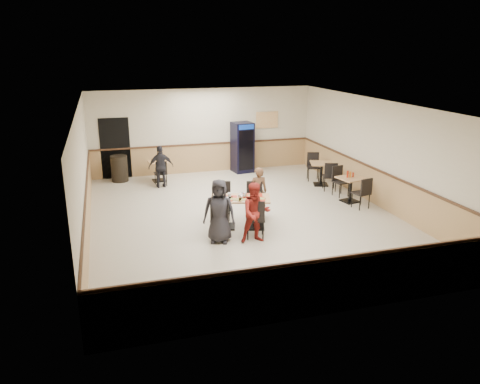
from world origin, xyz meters
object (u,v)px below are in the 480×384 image
object	(u,v)px
diner_man_opposite	(258,192)
trash_bin	(119,169)
diner_woman_right	(256,213)
lone_diner	(161,167)
side_table_near	(351,186)
main_table	(240,208)
diner_woman_left	(219,211)
back_table	(158,168)
pepsi_cooler	(242,147)
side_table_far	(321,170)

from	to	relation	value
diner_man_opposite	trash_bin	bearing A→B (deg)	-45.78
diner_woman_right	lone_diner	world-z (taller)	diner_woman_right
side_table_near	main_table	bearing A→B (deg)	-164.02
diner_woman_left	back_table	world-z (taller)	diner_woman_left
main_table	diner_woman_left	bearing A→B (deg)	-117.90
side_table_near	back_table	world-z (taller)	side_table_near
side_table_near	back_table	size ratio (longest dim) A/B	1.17
diner_man_opposite	trash_bin	distance (m)	5.70
lone_diner	main_table	bearing A→B (deg)	106.37
main_table	diner_woman_right	size ratio (longest dim) A/B	1.14
diner_man_opposite	pepsi_cooler	size ratio (longest dim) A/B	0.74
main_table	side_table_far	distance (m)	4.65
lone_diner	diner_woman_left	bearing A→B (deg)	95.60
diner_woman_right	diner_woman_left	bearing A→B (deg)	166.66
side_table_near	trash_bin	distance (m)	7.67
side_table_near	side_table_far	world-z (taller)	side_table_far
main_table	diner_woman_right	xyz separation A→B (m)	(0.09, -0.97, 0.19)
lone_diner	pepsi_cooler	world-z (taller)	pepsi_cooler
main_table	diner_man_opposite	world-z (taller)	diner_man_opposite
diner_woman_left	side_table_far	xyz separation A→B (m)	(4.36, 3.62, -0.25)
main_table	back_table	bearing A→B (deg)	123.50
back_table	pepsi_cooler	size ratio (longest dim) A/B	0.38
diner_woman_right	side_table_far	xyz separation A→B (m)	(3.55, 3.87, -0.21)
diner_man_opposite	diner_woman_right	bearing A→B (deg)	76.61
lone_diner	diner_woman_right	bearing A→B (deg)	103.84
diner_woman_right	trash_bin	xyz separation A→B (m)	(-2.81, 6.23, -0.28)
diner_woman_left	pepsi_cooler	world-z (taller)	pepsi_cooler
diner_man_opposite	side_table_far	xyz separation A→B (m)	(2.92, 2.18, -0.17)
main_table	trash_bin	xyz separation A→B (m)	(-2.72, 5.26, -0.09)
side_table_far	back_table	world-z (taller)	side_table_far
diner_man_opposite	lone_diner	distance (m)	4.04
main_table	trash_bin	bearing A→B (deg)	134.42
trash_bin	back_table	bearing A→B (deg)	-15.38
side_table_far	trash_bin	xyz separation A→B (m)	(-6.36, 2.36, -0.06)
main_table	pepsi_cooler	world-z (taller)	pepsi_cooler
main_table	diner_woman_left	xyz separation A→B (m)	(-0.72, -0.72, 0.23)
lone_diner	trash_bin	size ratio (longest dim) A/B	1.56
trash_bin	side_table_far	bearing A→B (deg)	-20.34
diner_woman_left	side_table_near	distance (m)	4.77
lone_diner	side_table_far	world-z (taller)	lone_diner
diner_woman_left	main_table	bearing A→B (deg)	65.52
back_table	trash_bin	distance (m)	1.32
diner_woman_left	side_table_near	world-z (taller)	diner_woman_left
lone_diner	side_table_near	size ratio (longest dim) A/B	1.69
diner_man_opposite	pepsi_cooler	xyz separation A→B (m)	(0.93, 4.58, 0.23)
pepsi_cooler	lone_diner	bearing A→B (deg)	-166.79
lone_diner	side_table_near	bearing A→B (deg)	146.20
diner_woman_right	lone_diner	size ratio (longest dim) A/B	1.04
side_table_near	pepsi_cooler	xyz separation A→B (m)	(-2.05, 4.24, 0.41)
diner_woman_right	pepsi_cooler	world-z (taller)	pepsi_cooler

